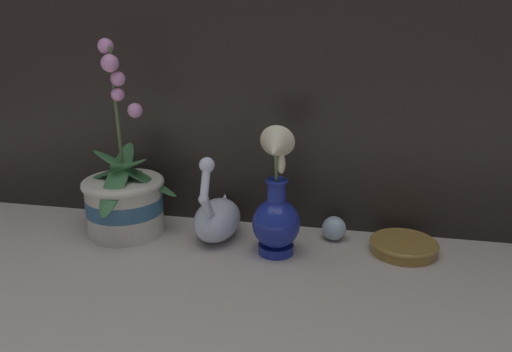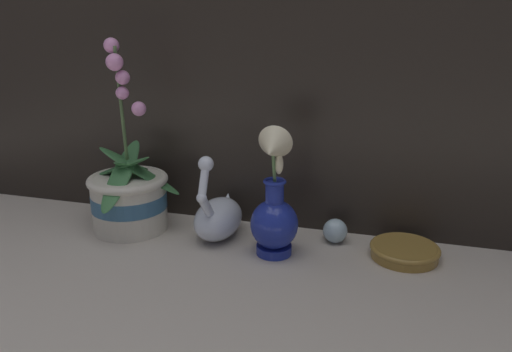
{
  "view_description": "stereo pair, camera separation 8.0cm",
  "coord_description": "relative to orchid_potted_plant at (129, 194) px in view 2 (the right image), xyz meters",
  "views": [
    {
      "loc": [
        0.21,
        -0.93,
        0.5
      ],
      "look_at": [
        0.0,
        0.11,
        0.16
      ],
      "focal_mm": 35.0,
      "sensor_mm": 36.0,
      "label": 1
    },
    {
      "loc": [
        0.29,
        -0.91,
        0.5
      ],
      "look_at": [
        0.0,
        0.11,
        0.16
      ],
      "focal_mm": 35.0,
      "sensor_mm": 36.0,
      "label": 2
    }
  ],
  "objects": [
    {
      "name": "ground_plane",
      "position": [
        0.32,
        -0.1,
        -0.09
      ],
      "size": [
        2.8,
        2.8,
        0.0
      ],
      "primitive_type": "plane",
      "color": "#BCB2A3"
    },
    {
      "name": "orchid_potted_plant",
      "position": [
        0.0,
        0.0,
        0.0
      ],
      "size": [
        0.27,
        0.25,
        0.46
      ],
      "color": "beige",
      "rests_on": "ground_plane"
    },
    {
      "name": "swan_figurine",
      "position": [
        0.22,
        0.01,
        -0.04
      ],
      "size": [
        0.11,
        0.21,
        0.22
      ],
      "color": "silver",
      "rests_on": "ground_plane"
    },
    {
      "name": "blue_vase",
      "position": [
        0.37,
        -0.04,
        0.01
      ],
      "size": [
        0.1,
        0.11,
        0.29
      ],
      "color": "navy",
      "rests_on": "ground_plane"
    },
    {
      "name": "amber_dish",
      "position": [
        0.65,
        0.02,
        -0.07
      ],
      "size": [
        0.15,
        0.15,
        0.03
      ],
      "color": "olive",
      "rests_on": "ground_plane"
    },
    {
      "name": "glass_sphere",
      "position": [
        0.49,
        0.06,
        -0.06
      ],
      "size": [
        0.06,
        0.06,
        0.06
      ],
      "color": "silver",
      "rests_on": "ground_plane"
    }
  ]
}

